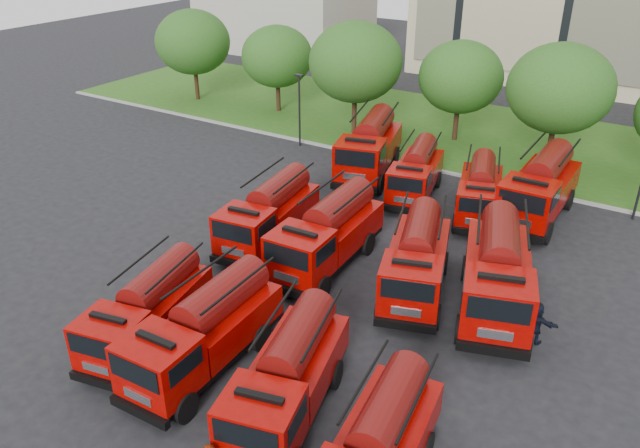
# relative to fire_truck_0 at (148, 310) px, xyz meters

# --- Properties ---
(ground) EXTENTS (140.00, 140.00, 0.00)m
(ground) POSITION_rel_fire_truck_0_xyz_m (2.53, 4.54, -1.49)
(ground) COLOR black
(ground) RESTS_ON ground
(lawn) EXTENTS (70.00, 16.00, 0.12)m
(lawn) POSITION_rel_fire_truck_0_xyz_m (2.53, 30.54, -1.43)
(lawn) COLOR #244C14
(lawn) RESTS_ON ground
(curb) EXTENTS (70.00, 0.30, 0.14)m
(curb) POSITION_rel_fire_truck_0_xyz_m (2.53, 22.44, -1.42)
(curb) COLOR gray
(curb) RESTS_ON ground
(side_building) EXTENTS (18.00, 12.00, 10.00)m
(side_building) POSITION_rel_fire_truck_0_xyz_m (-27.47, 48.54, 3.51)
(side_building) COLOR #AAA397
(side_building) RESTS_ON ground
(tree_0) EXTENTS (6.30, 6.30, 7.70)m
(tree_0) POSITION_rel_fire_truck_0_xyz_m (-21.47, 26.54, 3.53)
(tree_0) COLOR #382314
(tree_0) RESTS_ON ground
(tree_1) EXTENTS (5.71, 5.71, 6.98)m
(tree_1) POSITION_rel_fire_truck_0_xyz_m (-13.47, 27.54, 3.06)
(tree_1) COLOR #382314
(tree_1) RESTS_ON ground
(tree_2) EXTENTS (6.72, 6.72, 8.22)m
(tree_2) POSITION_rel_fire_truck_0_xyz_m (-5.47, 26.04, 3.87)
(tree_2) COLOR #382314
(tree_2) RESTS_ON ground
(tree_3) EXTENTS (5.88, 5.88, 7.19)m
(tree_3) POSITION_rel_fire_truck_0_xyz_m (1.53, 28.54, 3.19)
(tree_3) COLOR #382314
(tree_3) RESTS_ON ground
(tree_4) EXTENTS (6.55, 6.55, 8.01)m
(tree_4) POSITION_rel_fire_truck_0_xyz_m (8.53, 27.04, 3.73)
(tree_4) COLOR #382314
(tree_4) RESTS_ON ground
(lamp_post_0) EXTENTS (0.60, 0.25, 5.11)m
(lamp_post_0) POSITION_rel_fire_truck_0_xyz_m (-7.47, 21.74, 1.41)
(lamp_post_0) COLOR black
(lamp_post_0) RESTS_ON ground
(fire_truck_0) EXTENTS (3.48, 6.81, 2.96)m
(fire_truck_0) POSITION_rel_fire_truck_0_xyz_m (0.00, 0.00, 0.00)
(fire_truck_0) COLOR black
(fire_truck_0) RESTS_ON ground
(fire_truck_1) EXTENTS (2.81, 7.13, 3.21)m
(fire_truck_1) POSITION_rel_fire_truck_0_xyz_m (2.87, 0.05, 0.12)
(fire_truck_1) COLOR black
(fire_truck_1) RESTS_ON ground
(fire_truck_2) EXTENTS (3.90, 7.18, 3.11)m
(fire_truck_2) POSITION_rel_fire_truck_0_xyz_m (6.82, -0.32, 0.08)
(fire_truck_2) COLOR black
(fire_truck_2) RESTS_ON ground
(fire_truck_4) EXTENTS (3.30, 7.32, 3.22)m
(fire_truck_4) POSITION_rel_fire_truck_0_xyz_m (-0.84, 9.08, 0.13)
(fire_truck_4) COLOR black
(fire_truck_4) RESTS_ON ground
(fire_truck_5) EXTENTS (2.98, 7.53, 3.38)m
(fire_truck_5) POSITION_rel_fire_truck_0_xyz_m (2.85, 8.68, 0.21)
(fire_truck_5) COLOR black
(fire_truck_5) RESTS_ON ground
(fire_truck_6) EXTENTS (4.48, 7.49, 3.23)m
(fire_truck_6) POSITION_rel_fire_truck_0_xyz_m (7.31, 8.83, 0.14)
(fire_truck_6) COLOR black
(fire_truck_6) RESTS_ON ground
(fire_truck_7) EXTENTS (4.85, 8.16, 3.52)m
(fire_truck_7) POSITION_rel_fire_truck_0_xyz_m (10.69, 9.43, 0.28)
(fire_truck_7) COLOR black
(fire_truck_7) RESTS_ON ground
(fire_truck_8) EXTENTS (4.72, 8.42, 3.64)m
(fire_truck_8) POSITION_rel_fire_truck_0_xyz_m (-0.83, 19.75, 0.34)
(fire_truck_8) COLOR black
(fire_truck_8) RESTS_ON ground
(fire_truck_9) EXTENTS (3.63, 6.86, 2.97)m
(fire_truck_9) POSITION_rel_fire_truck_0_xyz_m (3.07, 18.20, 0.01)
(fire_truck_9) COLOR black
(fire_truck_9) RESTS_ON ground
(fire_truck_10) EXTENTS (3.94, 6.81, 2.94)m
(fire_truck_10) POSITION_rel_fire_truck_0_xyz_m (7.10, 17.69, -0.01)
(fire_truck_10) COLOR black
(fire_truck_10) RESTS_ON ground
(fire_truck_11) EXTENTS (2.89, 7.79, 3.54)m
(fire_truck_11) POSITION_rel_fire_truck_0_xyz_m (9.91, 19.16, 0.29)
(fire_truck_11) COLOR black
(fire_truck_11) RESTS_ON ground
(firefighter_2) EXTENTS (0.95, 1.13, 1.67)m
(firefighter_2) POSITION_rel_fire_truck_0_xyz_m (10.51, 1.38, -1.49)
(firefighter_2) COLOR #9D2C0C
(firefighter_2) RESTS_ON ground
(firefighter_3) EXTENTS (1.18, 0.94, 1.63)m
(firefighter_3) POSITION_rel_fire_truck_0_xyz_m (10.42, 0.61, -1.49)
(firefighter_3) COLOR black
(firefighter_3) RESTS_ON ground
(firefighter_4) EXTENTS (0.85, 0.94, 1.60)m
(firefighter_4) POSITION_rel_fire_truck_0_xyz_m (3.34, 3.94, -1.49)
(firefighter_4) COLOR black
(firefighter_4) RESTS_ON ground
(firefighter_5) EXTENTS (1.74, 0.90, 1.80)m
(firefighter_5) POSITION_rel_fire_truck_0_xyz_m (12.79, 7.98, -1.49)
(firefighter_5) COLOR black
(firefighter_5) RESTS_ON ground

